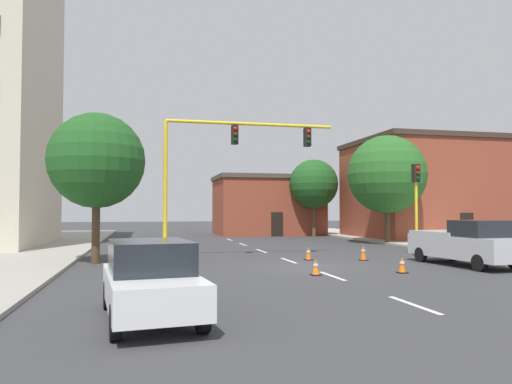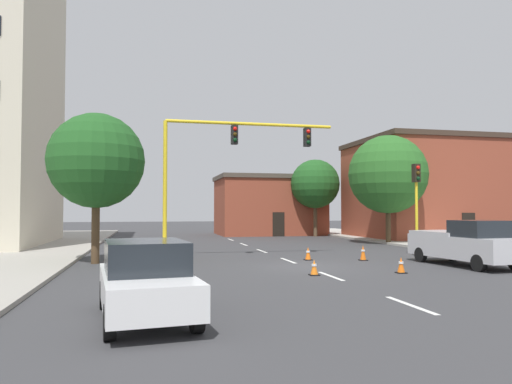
% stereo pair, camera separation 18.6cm
% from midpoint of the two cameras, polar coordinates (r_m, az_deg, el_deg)
% --- Properties ---
extents(ground_plane, '(160.00, 160.00, 0.00)m').
position_cam_midpoint_polar(ground_plane, '(20.94, 5.63, -8.77)').
color(ground_plane, '#38383A').
extents(sidewalk_left, '(6.00, 56.00, 0.14)m').
position_cam_midpoint_polar(sidewalk_left, '(28.48, -25.64, -6.66)').
color(sidewalk_left, '#9E998E').
rests_on(sidewalk_left, ground_plane).
extents(sidewalk_right, '(6.00, 56.00, 0.14)m').
position_cam_midpoint_polar(sidewalk_right, '(33.93, 22.10, -5.94)').
color(sidewalk_right, '#B2ADA3').
rests_on(sidewalk_right, ground_plane).
extents(lane_stripe_seg_1, '(0.16, 2.40, 0.01)m').
position_cam_midpoint_polar(lane_stripe_seg_1, '(13.26, 17.76, -12.58)').
color(lane_stripe_seg_1, silver).
rests_on(lane_stripe_seg_1, ground_plane).
extents(lane_stripe_seg_2, '(0.16, 2.40, 0.01)m').
position_cam_midpoint_polar(lane_stripe_seg_2, '(18.15, 8.71, -9.78)').
color(lane_stripe_seg_2, silver).
rests_on(lane_stripe_seg_2, ground_plane).
extents(lane_stripe_seg_3, '(0.16, 2.40, 0.01)m').
position_cam_midpoint_polar(lane_stripe_seg_3, '(23.31, 3.64, -8.08)').
color(lane_stripe_seg_3, silver).
rests_on(lane_stripe_seg_3, ground_plane).
extents(lane_stripe_seg_4, '(0.16, 2.40, 0.01)m').
position_cam_midpoint_polar(lane_stripe_seg_4, '(28.60, 0.46, -6.97)').
color(lane_stripe_seg_4, silver).
rests_on(lane_stripe_seg_4, ground_plane).
extents(lane_stripe_seg_5, '(0.16, 2.40, 0.01)m').
position_cam_midpoint_polar(lane_stripe_seg_5, '(33.96, -1.72, -6.20)').
color(lane_stripe_seg_5, silver).
rests_on(lane_stripe_seg_5, ground_plane).
extents(lane_stripe_seg_6, '(0.16, 2.40, 0.01)m').
position_cam_midpoint_polar(lane_stripe_seg_6, '(39.35, -3.30, -5.63)').
color(lane_stripe_seg_6, silver).
rests_on(lane_stripe_seg_6, ground_plane).
extents(building_brick_center, '(10.17, 7.50, 5.73)m').
position_cam_midpoint_polar(building_brick_center, '(47.43, 1.22, -1.56)').
color(building_brick_center, brown).
rests_on(building_brick_center, ground_plane).
extents(building_row_right, '(12.18, 10.60, 8.39)m').
position_cam_midpoint_polar(building_row_right, '(44.06, 19.47, 0.33)').
color(building_row_right, brown).
rests_on(building_row_right, ground_plane).
extents(traffic_signal_gantry, '(9.39, 1.20, 6.83)m').
position_cam_midpoint_polar(traffic_signal_gantry, '(23.68, -7.97, -2.50)').
color(traffic_signal_gantry, yellow).
rests_on(traffic_signal_gantry, ground_plane).
extents(traffic_light_pole_right, '(0.32, 0.47, 4.80)m').
position_cam_midpoint_polar(traffic_light_pole_right, '(26.25, 18.22, 0.39)').
color(traffic_light_pole_right, yellow).
rests_on(traffic_light_pole_right, ground_plane).
extents(tree_right_far, '(4.47, 4.47, 7.02)m').
position_cam_midpoint_polar(tree_right_far, '(44.35, 6.72, 0.94)').
color(tree_right_far, brown).
rests_on(tree_right_far, ground_plane).
extents(tree_right_mid, '(5.56, 5.56, 7.72)m').
position_cam_midpoint_polar(tree_right_mid, '(35.49, 15.04, 2.01)').
color(tree_right_mid, '#4C3823').
rests_on(tree_right_mid, ground_plane).
extents(tree_left_near, '(4.33, 4.33, 6.83)m').
position_cam_midpoint_polar(tree_left_near, '(23.11, -18.54, 3.50)').
color(tree_left_near, '#4C3823').
rests_on(tree_left_near, ground_plane).
extents(pickup_truck_silver, '(2.42, 5.54, 1.99)m').
position_cam_midpoint_polar(pickup_truck_silver, '(22.90, 23.33, -5.59)').
color(pickup_truck_silver, '#BCBCC1').
rests_on(pickup_truck_silver, ground_plane).
extents(sedan_white_near_left, '(2.35, 4.68, 1.74)m').
position_cam_midpoint_polar(sedan_white_near_left, '(11.17, -12.86, -10.02)').
color(sedan_white_near_left, white).
rests_on(sedan_white_near_left, ground_plane).
extents(traffic_cone_roadside_a, '(0.36, 0.36, 0.64)m').
position_cam_midpoint_polar(traffic_cone_roadside_a, '(23.58, 5.99, -7.25)').
color(traffic_cone_roadside_a, black).
rests_on(traffic_cone_roadside_a, ground_plane).
extents(traffic_cone_roadside_b, '(0.36, 0.36, 0.59)m').
position_cam_midpoint_polar(traffic_cone_roadside_b, '(18.22, 6.77, -8.85)').
color(traffic_cone_roadside_b, black).
rests_on(traffic_cone_roadside_b, ground_plane).
extents(traffic_cone_roadside_c, '(0.36, 0.36, 0.75)m').
position_cam_midpoint_polar(traffic_cone_roadside_c, '(23.86, 12.35, -7.02)').
color(traffic_cone_roadside_c, black).
rests_on(traffic_cone_roadside_c, ground_plane).
extents(traffic_cone_roadside_d, '(0.36, 0.36, 0.63)m').
position_cam_midpoint_polar(traffic_cone_roadside_d, '(19.53, 16.62, -8.27)').
color(traffic_cone_roadside_d, black).
rests_on(traffic_cone_roadside_d, ground_plane).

